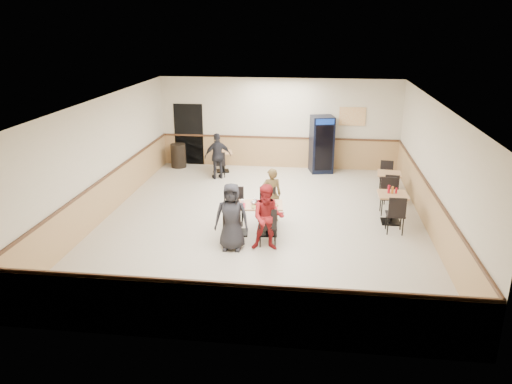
# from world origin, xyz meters

# --- Properties ---
(ground) EXTENTS (10.00, 10.00, 0.00)m
(ground) POSITION_xyz_m (0.00, 0.00, 0.00)
(ground) COLOR beige
(ground) RESTS_ON ground
(room_shell) EXTENTS (10.00, 10.00, 10.00)m
(room_shell) POSITION_xyz_m (1.78, 2.55, 0.58)
(room_shell) COLOR silver
(room_shell) RESTS_ON ground
(main_table) EXTENTS (1.43, 0.82, 0.73)m
(main_table) POSITION_xyz_m (-0.13, -0.75, 0.49)
(main_table) COLOR black
(main_table) RESTS_ON ground
(main_chairs) EXTENTS (1.37, 1.72, 0.93)m
(main_chairs) POSITION_xyz_m (-0.18, -0.76, 0.46)
(main_chairs) COLOR black
(main_chairs) RESTS_ON ground
(diner_woman_left) EXTENTS (0.75, 0.50, 1.51)m
(diner_woman_left) POSITION_xyz_m (-0.48, -1.62, 0.75)
(diner_woman_left) COLOR black
(diner_woman_left) RESTS_ON ground
(diner_woman_right) EXTENTS (0.76, 0.61, 1.48)m
(diner_woman_right) POSITION_xyz_m (0.29, -1.54, 0.74)
(diner_woman_right) COLOR maroon
(diner_woman_right) RESTS_ON ground
(diner_man_opposite) EXTENTS (0.56, 0.43, 1.36)m
(diner_man_opposite) POSITION_xyz_m (0.22, 0.12, 0.68)
(diner_man_opposite) COLOR brown
(diner_man_opposite) RESTS_ON ground
(lone_diner) EXTENTS (0.92, 0.68, 1.46)m
(lone_diner) POSITION_xyz_m (-1.79, 3.43, 0.73)
(lone_diner) COLOR black
(lone_diner) RESTS_ON ground
(tabletop_clutter) EXTENTS (1.21, 0.67, 0.12)m
(tabletop_clutter) POSITION_xyz_m (-0.10, -0.78, 0.76)
(tabletop_clutter) COLOR #B00B20
(tabletop_clutter) RESTS_ON main_table
(side_table_near) EXTENTS (0.71, 0.71, 0.75)m
(side_table_near) POSITION_xyz_m (3.17, 0.34, 0.50)
(side_table_near) COLOR black
(side_table_near) RESTS_ON ground
(side_table_near_chair_south) EXTENTS (0.45, 0.45, 0.96)m
(side_table_near_chair_south) POSITION_xyz_m (3.17, -0.26, 0.48)
(side_table_near_chair_south) COLOR black
(side_table_near_chair_south) RESTS_ON ground
(side_table_near_chair_north) EXTENTS (0.45, 0.45, 0.96)m
(side_table_near_chair_north) POSITION_xyz_m (3.17, 0.94, 0.48)
(side_table_near_chair_north) COLOR black
(side_table_near_chair_north) RESTS_ON ground
(side_table_far) EXTENTS (0.72, 0.72, 0.70)m
(side_table_far) POSITION_xyz_m (3.34, 2.33, 0.46)
(side_table_far) COLOR black
(side_table_far) RESTS_ON ground
(side_table_far_chair_south) EXTENTS (0.45, 0.45, 0.88)m
(side_table_far_chair_south) POSITION_xyz_m (3.34, 1.78, 0.44)
(side_table_far_chair_south) COLOR black
(side_table_far_chair_south) RESTS_ON ground
(side_table_far_chair_north) EXTENTS (0.45, 0.45, 0.88)m
(side_table_far_chair_north) POSITION_xyz_m (3.34, 2.89, 0.44)
(side_table_far_chair_north) COLOR black
(side_table_far_chair_north) RESTS_ON ground
(condiment_caddy) EXTENTS (0.23, 0.06, 0.20)m
(condiment_caddy) POSITION_xyz_m (3.14, 0.39, 0.84)
(condiment_caddy) COLOR #B60D1D
(condiment_caddy) RESTS_ON side_table_near
(back_table) EXTENTS (0.76, 0.76, 0.68)m
(back_table) POSITION_xyz_m (-1.79, 4.20, 0.45)
(back_table) COLOR black
(back_table) RESTS_ON ground
(back_table_chair_lone) EXTENTS (0.48, 0.48, 0.86)m
(back_table_chair_lone) POSITION_xyz_m (-1.79, 3.66, 0.43)
(back_table_chair_lone) COLOR black
(back_table_chair_lone) RESTS_ON ground
(pepsi_cooler) EXTENTS (0.84, 0.84, 1.86)m
(pepsi_cooler) POSITION_xyz_m (1.44, 4.59, 0.93)
(pepsi_cooler) COLOR black
(pepsi_cooler) RESTS_ON ground
(trash_bin) EXTENTS (0.51, 0.51, 0.80)m
(trash_bin) POSITION_xyz_m (-3.38, 4.55, 0.40)
(trash_bin) COLOR black
(trash_bin) RESTS_ON ground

